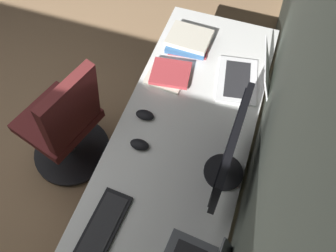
{
  "coord_description": "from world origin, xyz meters",
  "views": [
    {
      "loc": [
        0.72,
        1.99,
        2.36
      ],
      "look_at": [
        -0.1,
        1.71,
        0.95
      ],
      "focal_mm": 37.47,
      "sensor_mm": 36.0,
      "label": 1
    }
  ],
  "objects_px": {
    "book_stack_far": "(169,75)",
    "office_chair": "(66,126)",
    "monitor_primary": "(230,150)",
    "keyboard_main": "(100,233)",
    "mouse_spare": "(145,115)",
    "book_stack_near": "(189,40)",
    "mouse_main": "(139,145)",
    "drawer_pedestal": "(185,166)",
    "laptop_leftmost": "(249,77)"
  },
  "relations": [
    {
      "from": "mouse_main",
      "to": "mouse_spare",
      "type": "bearing_deg",
      "value": -167.8
    },
    {
      "from": "monitor_primary",
      "to": "laptop_leftmost",
      "type": "xyz_separation_m",
      "value": [
        -0.61,
        -0.01,
        -0.19
      ]
    },
    {
      "from": "book_stack_far",
      "to": "keyboard_main",
      "type": "bearing_deg",
      "value": -0.06
    },
    {
      "from": "book_stack_far",
      "to": "office_chair",
      "type": "relative_size",
      "value": 0.27
    },
    {
      "from": "drawer_pedestal",
      "to": "book_stack_far",
      "type": "height_order",
      "value": "book_stack_far"
    },
    {
      "from": "keyboard_main",
      "to": "mouse_spare",
      "type": "height_order",
      "value": "mouse_spare"
    },
    {
      "from": "keyboard_main",
      "to": "mouse_spare",
      "type": "relative_size",
      "value": 4.11
    },
    {
      "from": "mouse_main",
      "to": "book_stack_far",
      "type": "height_order",
      "value": "book_stack_far"
    },
    {
      "from": "monitor_primary",
      "to": "keyboard_main",
      "type": "height_order",
      "value": "monitor_primary"
    },
    {
      "from": "office_chair",
      "to": "laptop_leftmost",
      "type": "bearing_deg",
      "value": 115.99
    },
    {
      "from": "keyboard_main",
      "to": "book_stack_far",
      "type": "relative_size",
      "value": 1.61
    },
    {
      "from": "book_stack_far",
      "to": "office_chair",
      "type": "distance_m",
      "value": 0.74
    },
    {
      "from": "mouse_main",
      "to": "book_stack_near",
      "type": "bearing_deg",
      "value": 177.92
    },
    {
      "from": "mouse_spare",
      "to": "book_stack_far",
      "type": "xyz_separation_m",
      "value": [
        -0.31,
        0.03,
        0.01
      ]
    },
    {
      "from": "mouse_spare",
      "to": "book_stack_near",
      "type": "distance_m",
      "value": 0.61
    },
    {
      "from": "laptop_leftmost",
      "to": "mouse_spare",
      "type": "xyz_separation_m",
      "value": [
        0.42,
        -0.49,
        -0.04
      ]
    },
    {
      "from": "mouse_spare",
      "to": "book_stack_far",
      "type": "bearing_deg",
      "value": 173.72
    },
    {
      "from": "monitor_primary",
      "to": "mouse_main",
      "type": "xyz_separation_m",
      "value": [
        -0.0,
        -0.45,
        -0.22
      ]
    },
    {
      "from": "book_stack_near",
      "to": "office_chair",
      "type": "distance_m",
      "value": 0.96
    },
    {
      "from": "mouse_spare",
      "to": "office_chair",
      "type": "xyz_separation_m",
      "value": [
        0.07,
        -0.53,
        -0.29
      ]
    },
    {
      "from": "mouse_main",
      "to": "laptop_leftmost",
      "type": "bearing_deg",
      "value": 143.69
    },
    {
      "from": "mouse_spare",
      "to": "book_stack_near",
      "type": "relative_size",
      "value": 0.37
    },
    {
      "from": "drawer_pedestal",
      "to": "book_stack_far",
      "type": "xyz_separation_m",
      "value": [
        -0.35,
        -0.23,
        0.41
      ]
    },
    {
      "from": "book_stack_near",
      "to": "office_chair",
      "type": "bearing_deg",
      "value": -41.55
    },
    {
      "from": "mouse_main",
      "to": "book_stack_far",
      "type": "distance_m",
      "value": 0.49
    },
    {
      "from": "mouse_spare",
      "to": "laptop_leftmost",
      "type": "bearing_deg",
      "value": 131.1
    },
    {
      "from": "monitor_primary",
      "to": "laptop_leftmost",
      "type": "bearing_deg",
      "value": -179.4
    },
    {
      "from": "mouse_main",
      "to": "book_stack_near",
      "type": "height_order",
      "value": "book_stack_near"
    },
    {
      "from": "drawer_pedestal",
      "to": "laptop_leftmost",
      "type": "relative_size",
      "value": 1.78
    },
    {
      "from": "mouse_main",
      "to": "keyboard_main",
      "type": "bearing_deg",
      "value": -0.78
    },
    {
      "from": "mouse_spare",
      "to": "keyboard_main",
      "type": "bearing_deg",
      "value": 2.83
    },
    {
      "from": "drawer_pedestal",
      "to": "office_chair",
      "type": "xyz_separation_m",
      "value": [
        0.03,
        -0.79,
        0.11
      ]
    },
    {
      "from": "drawer_pedestal",
      "to": "office_chair",
      "type": "bearing_deg",
      "value": -87.96
    },
    {
      "from": "mouse_main",
      "to": "book_stack_near",
      "type": "xyz_separation_m",
      "value": [
        -0.79,
        0.03,
        0.02
      ]
    },
    {
      "from": "drawer_pedestal",
      "to": "book_stack_near",
      "type": "xyz_separation_m",
      "value": [
        -0.65,
        -0.19,
        0.42
      ]
    },
    {
      "from": "mouse_spare",
      "to": "drawer_pedestal",
      "type": "bearing_deg",
      "value": 80.59
    },
    {
      "from": "monitor_primary",
      "to": "office_chair",
      "type": "distance_m",
      "value": 1.15
    },
    {
      "from": "keyboard_main",
      "to": "mouse_spare",
      "type": "xyz_separation_m",
      "value": [
        -0.67,
        -0.03,
        0.01
      ]
    },
    {
      "from": "office_chair",
      "to": "drawer_pedestal",
      "type": "bearing_deg",
      "value": 92.04
    },
    {
      "from": "office_chair",
      "to": "keyboard_main",
      "type": "bearing_deg",
      "value": 43.32
    },
    {
      "from": "monitor_primary",
      "to": "book_stack_near",
      "type": "height_order",
      "value": "monitor_primary"
    },
    {
      "from": "drawer_pedestal",
      "to": "monitor_primary",
      "type": "relative_size",
      "value": 1.31
    },
    {
      "from": "monitor_primary",
      "to": "keyboard_main",
      "type": "relative_size",
      "value": 1.24
    },
    {
      "from": "mouse_spare",
      "to": "office_chair",
      "type": "bearing_deg",
      "value": -82.32
    },
    {
      "from": "laptop_leftmost",
      "to": "mouse_spare",
      "type": "bearing_deg",
      "value": -48.9
    },
    {
      "from": "drawer_pedestal",
      "to": "mouse_spare",
      "type": "relative_size",
      "value": 6.68
    },
    {
      "from": "mouse_spare",
      "to": "office_chair",
      "type": "distance_m",
      "value": 0.61
    },
    {
      "from": "keyboard_main",
      "to": "mouse_spare",
      "type": "bearing_deg",
      "value": -177.17
    },
    {
      "from": "monitor_primary",
      "to": "keyboard_main",
      "type": "bearing_deg",
      "value": -43.67
    },
    {
      "from": "book_stack_near",
      "to": "mouse_spare",
      "type": "bearing_deg",
      "value": -6.45
    }
  ]
}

